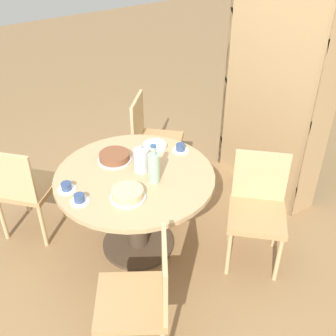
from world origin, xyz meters
TOP-DOWN VIEW (x-y plane):
  - ground_plane at (0.00, 0.00)m, footprint 14.00×14.00m
  - dining_table at (0.00, 0.00)m, footprint 1.18×1.18m
  - chair_a at (-0.72, 0.57)m, footprint 0.59×0.59m
  - chair_b at (-0.62, -0.68)m, footprint 0.59×0.59m
  - chair_c at (0.82, -0.42)m, footprint 0.58×0.58m
  - chair_d at (0.57, 0.72)m, footprint 0.59×0.59m
  - bookshelf at (-0.10, 1.44)m, footprint 1.04×0.28m
  - coffee_pot at (-0.02, 0.07)m, footprint 0.12×0.12m
  - water_bottle at (0.15, 0.08)m, footprint 0.08×0.08m
  - cake_main at (-0.25, -0.03)m, footprint 0.26×0.26m
  - cake_second at (0.21, -0.17)m, footprint 0.25×0.25m
  - cup_a at (-0.09, 0.47)m, footprint 0.13×0.13m
  - cup_b at (-0.10, -0.49)m, footprint 0.13×0.13m
  - cup_c at (0.08, -0.46)m, footprint 0.13×0.13m
  - plate_stack at (-0.25, 0.32)m, footprint 0.19×0.19m

SIDE VIEW (x-z plane):
  - ground_plane at x=0.00m, z-range 0.00..0.00m
  - chair_a at x=-0.72m, z-range 0.04..0.92m
  - chair_b at x=-0.62m, z-range 0.04..0.92m
  - chair_c at x=0.82m, z-range 0.04..0.92m
  - chair_d at x=0.57m, z-range 0.04..0.92m
  - dining_table at x=0.00m, z-range 0.17..0.88m
  - plate_stack at x=-0.25m, z-range 0.71..0.74m
  - cup_a at x=-0.09m, z-range 0.70..0.76m
  - cup_b at x=-0.10m, z-range 0.70..0.76m
  - cup_c at x=0.08m, z-range 0.70..0.76m
  - cake_main at x=-0.25m, z-range 0.71..0.77m
  - cake_second at x=0.21m, z-range 0.71..0.78m
  - coffee_pot at x=-0.02m, z-range 0.70..0.92m
  - water_bottle at x=0.15m, z-range 0.68..0.98m
  - bookshelf at x=-0.10m, z-range -0.06..1.86m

